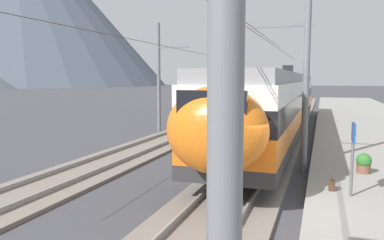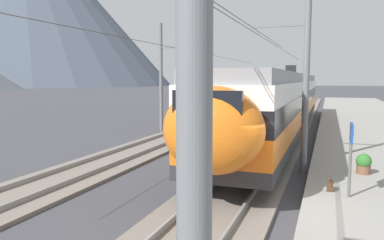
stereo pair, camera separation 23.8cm
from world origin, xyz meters
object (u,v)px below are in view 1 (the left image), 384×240
at_px(potted_plant_platform_edge, 364,163).
at_px(platform_sign, 353,143).
at_px(train_far_track, 237,92).
at_px(catenary_mast_west, 204,55).
at_px(catenary_mast_far_side, 161,75).
at_px(catenary_mast_mid, 303,62).
at_px(handbag_near_sign, 332,185).
at_px(train_near_platform, 280,100).

bearing_deg(potted_plant_platform_edge, platform_sign, 168.60).
relative_size(train_far_track, potted_plant_platform_edge, 37.02).
xyz_separation_m(catenary_mast_west, catenary_mast_far_side, (20.94, 9.53, 0.09)).
distance_m(catenary_mast_mid, handbag_near_sign, 5.09).
height_order(train_far_track, catenary_mast_far_side, catenary_mast_far_side).
distance_m(train_near_platform, catenary_mast_west, 21.69).
distance_m(catenary_mast_far_side, platform_sign, 16.70).
bearing_deg(train_far_track, potted_plant_platform_edge, -158.55).
bearing_deg(catenary_mast_mid, handbag_near_sign, -162.09).
bearing_deg(catenary_mast_far_side, catenary_mast_west, -155.53).
height_order(train_far_track, catenary_mast_mid, catenary_mast_mid).
bearing_deg(potted_plant_platform_edge, catenary_mast_west, 169.37).
bearing_deg(handbag_near_sign, catenary_mast_mid, 17.91).
xyz_separation_m(catenary_mast_mid, handbag_near_sign, (-3.32, -1.07, -3.70)).
bearing_deg(catenary_mast_mid, potted_plant_platform_edge, -111.84).
height_order(catenary_mast_far_side, platform_sign, catenary_mast_far_side).
bearing_deg(train_far_track, handbag_near_sign, -162.32).
relative_size(handbag_near_sign, potted_plant_platform_edge, 0.60).
relative_size(train_far_track, catenary_mast_west, 0.61).
bearing_deg(train_near_platform, catenary_mast_far_side, 94.64).
bearing_deg(catenary_mast_west, train_far_track, 11.86).
height_order(catenary_mast_mid, handbag_near_sign, catenary_mast_mid).
distance_m(catenary_mast_west, handbag_near_sign, 9.69).
xyz_separation_m(train_far_track, catenary_mast_mid, (-24.21, -7.70, 1.97)).
bearing_deg(platform_sign, train_far_track, 18.31).
distance_m(catenary_mast_mid, catenary_mast_far_side, 12.82).
height_order(catenary_mast_west, catenary_mast_mid, catenary_mast_mid).
xyz_separation_m(train_near_platform, platform_sign, (-12.95, -3.32, -0.40)).
bearing_deg(catenary_mast_far_side, train_far_track, -6.71).
bearing_deg(catenary_mast_mid, catenary_mast_west, 179.91).
relative_size(train_far_track, catenary_mast_far_side, 0.61).
xyz_separation_m(train_far_track, handbag_near_sign, (-27.53, -8.78, -1.73)).
distance_m(train_near_platform, handbag_near_sign, 12.93).
height_order(catenary_mast_west, catenary_mast_far_side, catenary_mast_far_side).
relative_size(catenary_mast_west, platform_sign, 20.71).
xyz_separation_m(catenary_mast_mid, platform_sign, (-3.77, -1.56, -2.36)).
bearing_deg(train_far_track, catenary_mast_west, -168.14).
distance_m(train_far_track, catenary_mast_mid, 25.48).
xyz_separation_m(train_near_platform, potted_plant_platform_edge, (-10.03, -3.91, -1.52)).
relative_size(train_near_platform, catenary_mast_far_side, 0.74).
relative_size(train_near_platform, catenary_mast_west, 0.74).
xyz_separation_m(train_near_platform, catenary_mast_far_side, (-0.63, 7.79, 1.58)).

